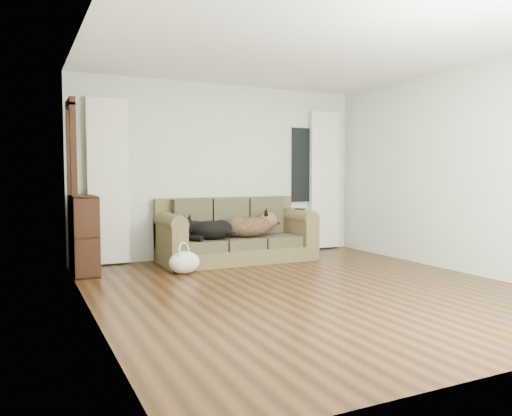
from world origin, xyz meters
name	(u,v)px	position (x,y,z in m)	size (l,w,h in m)	color
floor	(308,289)	(0.00, 0.00, 0.00)	(5.00, 5.00, 0.00)	black
ceiling	(310,45)	(0.00, 0.00, 2.60)	(5.00, 5.00, 0.00)	white
wall_back	(222,171)	(0.00, 2.50, 1.30)	(4.50, 0.04, 2.60)	beige
wall_left	(89,168)	(-2.25, 0.00, 1.30)	(0.04, 5.00, 2.60)	beige
wall_right	(461,170)	(2.25, 0.00, 1.30)	(0.04, 5.00, 2.60)	beige
curtain_left	(108,181)	(-1.70, 2.42, 1.15)	(0.55, 0.08, 2.25)	white
curtain_right	(325,180)	(1.80, 2.42, 1.15)	(0.55, 0.08, 2.25)	white
window_pane	(305,165)	(1.45, 2.47, 1.40)	(0.50, 0.03, 1.20)	black
door_casing	(72,190)	(-2.20, 2.05, 1.05)	(0.07, 0.60, 2.10)	black
sofa	(237,230)	(0.01, 1.98, 0.45)	(2.19, 0.95, 0.90)	brown
dog_black_lab	(207,230)	(-0.47, 1.88, 0.48)	(0.63, 0.44, 0.27)	black
dog_shepherd	(250,227)	(0.19, 1.91, 0.49)	(0.72, 0.51, 0.32)	black
tv_remote	(300,209)	(0.99, 1.85, 0.73)	(0.05, 0.17, 0.02)	black
tote_bag	(184,261)	(-0.96, 1.40, 0.16)	(0.39, 0.30, 0.28)	silver
bookshelf	(84,234)	(-2.09, 1.94, 0.50)	(0.29, 0.78, 0.98)	black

